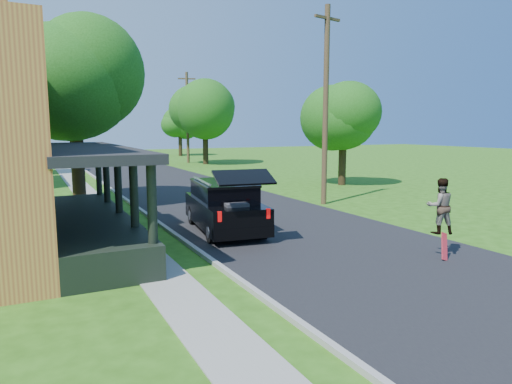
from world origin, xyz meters
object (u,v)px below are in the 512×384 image
black_suv (225,206)px  skateboarder (440,206)px  tree_right_near (343,109)px  utility_pole_near (326,104)px

black_suv → skateboarder: size_ratio=3.34×
skateboarder → tree_right_near: size_ratio=0.22×
utility_pole_near → tree_right_near: bearing=35.5°
skateboarder → utility_pole_near: utility_pole_near is taller
black_suv → skateboarder: 7.26m
utility_pole_near → black_suv: bearing=-164.8°
tree_right_near → black_suv: bearing=-143.0°
black_suv → skateboarder: bearing=-46.3°
black_suv → tree_right_near: bearing=44.7°
skateboarder → utility_pole_near: size_ratio=0.17×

